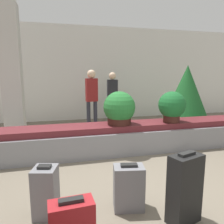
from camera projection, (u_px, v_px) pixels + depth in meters
ground_plane at (143, 194)px, 2.91m from camera, size 18.00×18.00×0.00m
back_wall at (87, 74)px, 7.57m from camera, size 18.00×0.06×3.20m
carousel at (112, 139)px, 4.46m from camera, size 7.94×0.75×0.58m
pillar at (12, 73)px, 5.22m from camera, size 0.45×0.45×3.20m
suitcase_1 at (129, 187)px, 2.56m from camera, size 0.39×0.29×0.56m
suitcase_3 at (185, 189)px, 2.31m from camera, size 0.40×0.30×0.79m
suitcase_4 at (46, 192)px, 2.42m from camera, size 0.31×0.32×0.60m
potted_plant_0 at (119, 109)px, 4.36m from camera, size 0.64×0.64×0.67m
potted_plant_1 at (172, 106)px, 4.56m from camera, size 0.57×0.57×0.65m
traveler_0 at (92, 94)px, 6.19m from camera, size 0.34×0.24×1.71m
traveler_1 at (112, 93)px, 7.02m from camera, size 0.33×0.23×1.64m
decorated_tree at (186, 95)px, 6.06m from camera, size 1.37×1.37×1.83m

